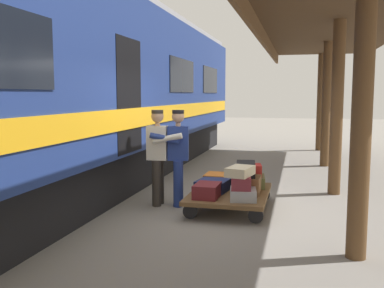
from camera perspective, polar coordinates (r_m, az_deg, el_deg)
name	(u,v)px	position (r m, az deg, el deg)	size (l,w,h in m)	color
ground_plane	(227,210)	(7.51, 4.64, -8.72)	(60.00, 60.00, 0.00)	gray
platform_canopy	(346,8)	(7.30, 19.63, 16.48)	(3.20, 18.34, 3.56)	brown
train_car	(53,90)	(8.40, -17.83, 6.82)	(3.02, 20.28, 4.00)	navy
luggage_cart	(230,194)	(7.56, 5.00, -6.58)	(1.30, 1.86, 0.31)	brown
suitcase_maroon_trunk	(207,191)	(7.08, 2.01, -6.15)	(0.38, 0.53, 0.22)	maroon
suitcase_olive_duffel	(250,181)	(7.99, 7.67, -4.86)	(0.52, 0.57, 0.20)	brown
suitcase_orange_carryall	(219,179)	(8.07, 3.52, -4.66)	(0.48, 0.50, 0.21)	#CC6B23
suitcase_gray_aluminum	(243,194)	(7.00, 6.74, -6.58)	(0.41, 0.51, 0.17)	#9EA0A5
suitcase_navy_fabric	(213,185)	(7.58, 2.81, -5.44)	(0.50, 0.60, 0.19)	navy
suitcase_brown_leather	(247,185)	(7.48, 7.24, -5.32)	(0.45, 0.53, 0.28)	brown
suitcase_burgundy_valise	(241,182)	(6.97, 6.46, -5.02)	(0.31, 0.46, 0.21)	maroon
suitcase_red_plastic	(250,170)	(7.95, 7.70, -3.43)	(0.39, 0.37, 0.21)	#AD231E
suitcase_black_hardshell	(246,169)	(7.46, 7.10, -3.29)	(0.31, 0.48, 0.25)	black
suitcase_cream_canvas	(240,171)	(6.95, 6.36, -3.59)	(0.34, 0.53, 0.15)	beige
porter_in_overalls	(177,154)	(7.66, -1.97, -1.34)	(0.71, 0.51, 1.70)	navy
porter_by_door	(159,154)	(7.71, -4.39, -1.30)	(0.68, 0.44, 1.70)	#332D28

